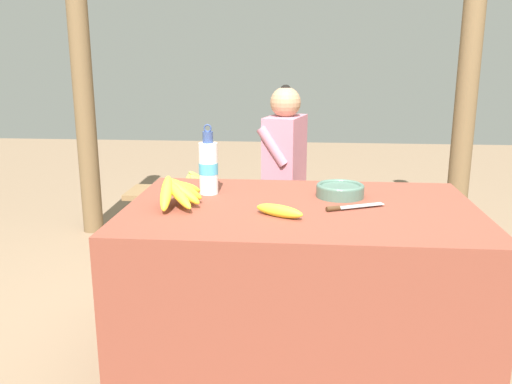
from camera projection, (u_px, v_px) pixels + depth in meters
ground_plane at (297, 360)px, 2.32m from camera, size 12.00×12.00×0.00m
market_counter at (299, 286)px, 2.24m from camera, size 1.39×0.90×0.69m
banana_bunch_ripe at (176, 190)px, 2.14m from camera, size 0.18×0.32×0.14m
serving_bowl at (339, 190)px, 2.28m from camera, size 0.20×0.20×0.06m
water_bottle at (207, 167)px, 2.32m from camera, size 0.08×0.08×0.30m
loose_banana_front at (278, 211)px, 2.00m from camera, size 0.19×0.14×0.05m
knife at (346, 207)px, 2.10m from camera, size 0.23×0.13×0.02m
wooden_bench at (265, 201)px, 3.52m from camera, size 1.81×0.32×0.40m
seated_vendor at (277, 160)px, 3.43m from camera, size 0.45×0.43×1.09m
banana_bunch_green at (194, 181)px, 3.54m from camera, size 0.19×0.30×0.15m
support_post_near at (81, 74)px, 3.76m from camera, size 0.14×0.14×2.28m
support_post_far at (468, 75)px, 3.54m from camera, size 0.14×0.14×2.28m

